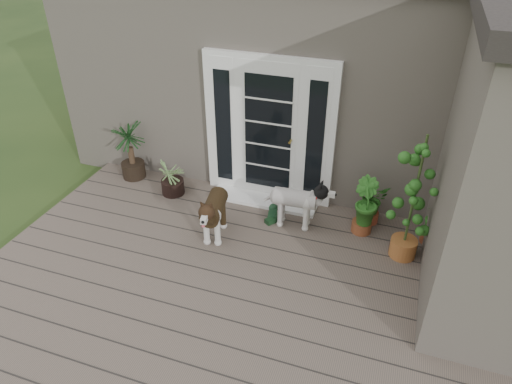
% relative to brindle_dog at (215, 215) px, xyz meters
% --- Properties ---
extents(deck, '(6.20, 4.60, 0.12)m').
position_rel_brindle_dog_xyz_m(deck, '(0.56, -1.00, -0.40)').
color(deck, '#6B5B4C').
rests_on(deck, ground).
extents(house_main, '(7.40, 4.00, 3.10)m').
position_rel_brindle_dog_xyz_m(house_main, '(0.56, 3.25, 1.09)').
color(house_main, '#665E54').
rests_on(house_main, ground).
extents(door_unit, '(1.90, 0.14, 2.15)m').
position_rel_brindle_dog_xyz_m(door_unit, '(0.36, 1.20, 0.73)').
color(door_unit, white).
rests_on(door_unit, deck).
extents(door_step, '(1.60, 0.40, 0.05)m').
position_rel_brindle_dog_xyz_m(door_step, '(0.36, 1.00, -0.32)').
color(door_step, white).
rests_on(door_step, deck).
extents(brindle_dog, '(0.49, 0.87, 0.68)m').
position_rel_brindle_dog_xyz_m(brindle_dog, '(0.00, 0.00, 0.00)').
color(brindle_dog, '#352613').
rests_on(brindle_dog, deck).
extents(white_dog, '(0.80, 0.38, 0.65)m').
position_rel_brindle_dog_xyz_m(white_dog, '(0.94, 0.58, -0.02)').
color(white_dog, silver).
rests_on(white_dog, deck).
extents(spider_plant, '(0.63, 0.63, 0.61)m').
position_rel_brindle_dog_xyz_m(spider_plant, '(-1.04, 0.76, -0.04)').
color(spider_plant, '#879F62').
rests_on(spider_plant, deck).
extents(yucca, '(0.85, 0.85, 1.02)m').
position_rel_brindle_dog_xyz_m(yucca, '(-1.87, 1.00, 0.17)').
color(yucca, black).
rests_on(yucca, deck).
extents(herb_a, '(0.57, 0.57, 0.51)m').
position_rel_brindle_dog_xyz_m(herb_a, '(1.92, 1.00, -0.09)').
color(herb_a, '#174D16').
rests_on(herb_a, deck).
extents(herb_b, '(0.56, 0.56, 0.60)m').
position_rel_brindle_dog_xyz_m(herb_b, '(1.85, 0.74, -0.04)').
color(herb_b, '#1E5518').
rests_on(herb_b, deck).
extents(herb_c, '(0.46, 0.46, 0.50)m').
position_rel_brindle_dog_xyz_m(herb_c, '(2.76, 0.81, -0.09)').
color(herb_c, '#1F4C15').
rests_on(herb_c, deck).
extents(sapling, '(0.65, 0.65, 1.77)m').
position_rel_brindle_dog_xyz_m(sapling, '(2.42, 0.40, 0.54)').
color(sapling, '#205518').
rests_on(sapling, deck).
extents(clog_left, '(0.22, 0.36, 0.10)m').
position_rel_brindle_dog_xyz_m(clog_left, '(0.59, 0.70, -0.29)').
color(clog_left, '#15351D').
rests_on(clog_left, deck).
extents(clog_right, '(0.29, 0.32, 0.09)m').
position_rel_brindle_dog_xyz_m(clog_right, '(0.65, 0.56, -0.30)').
color(clog_right, black).
rests_on(clog_right, deck).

